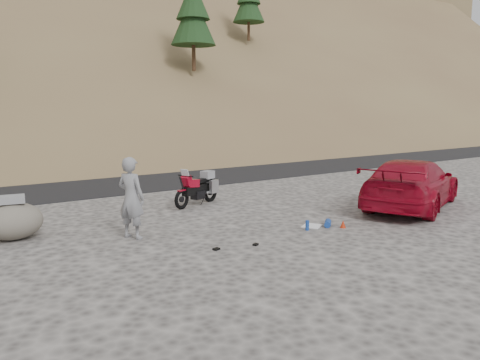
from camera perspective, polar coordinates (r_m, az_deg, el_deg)
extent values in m
plane|color=#454240|center=(11.32, -4.44, -6.24)|extent=(140.00, 140.00, 0.00)
cube|color=black|center=(19.50, -17.69, -0.26)|extent=(120.00, 7.00, 0.05)
cube|color=brown|center=(40.51, -24.27, 15.26)|extent=(110.00, 51.90, 46.72)
cube|color=brown|center=(40.55, -24.30, 15.68)|extent=(110.00, 43.28, 36.46)
cylinder|color=#381F14|center=(28.09, -5.66, 14.94)|extent=(0.22, 0.22, 1.82)
cone|color=black|center=(28.37, -5.73, 18.97)|extent=(2.60, 2.60, 2.92)
cylinder|color=#381F14|center=(34.08, 1.06, 17.92)|extent=(0.18, 0.18, 1.54)
cone|color=black|center=(34.39, 1.07, 20.72)|extent=(2.20, 2.20, 2.48)
torus|color=black|center=(13.71, -7.12, -2.36)|extent=(0.58, 0.32, 0.59)
cylinder|color=black|center=(13.71, -7.12, -2.36)|extent=(0.18, 0.12, 0.18)
torus|color=black|center=(14.76, -3.64, -1.50)|extent=(0.62, 0.35, 0.62)
cylinder|color=black|center=(14.76, -3.64, -1.50)|extent=(0.21, 0.14, 0.20)
cylinder|color=black|center=(13.70, -6.95, -0.96)|extent=(0.33, 0.18, 0.72)
cylinder|color=black|center=(13.74, -6.64, 0.50)|extent=(0.25, 0.53, 0.04)
cube|color=black|center=(14.18, -5.38, -1.15)|extent=(1.07, 0.60, 0.27)
cube|color=black|center=(14.28, -5.15, -1.81)|extent=(0.47, 0.40, 0.25)
cube|color=maroon|center=(13.98, -5.92, -0.38)|extent=(0.53, 0.42, 0.28)
cube|color=maroon|center=(13.78, -6.56, -0.07)|extent=(0.36, 0.38, 0.31)
cube|color=silver|center=(13.70, -6.75, 0.85)|extent=(0.20, 0.29, 0.23)
cube|color=black|center=(14.31, -4.84, -0.08)|extent=(0.53, 0.37, 0.11)
cube|color=black|center=(14.58, -4.01, -0.04)|extent=(0.35, 0.27, 0.09)
cube|color=silver|center=(14.50, -3.19, -0.80)|extent=(0.37, 0.23, 0.40)
cube|color=silver|center=(14.77, -4.64, -0.63)|extent=(0.37, 0.23, 0.40)
cube|color=gray|center=(14.57, -3.98, 0.66)|extent=(0.46, 0.42, 0.23)
cube|color=maroon|center=(13.66, -7.14, -1.26)|extent=(0.29, 0.20, 0.04)
cylinder|color=black|center=(14.24, -4.52, -2.44)|extent=(0.09, 0.18, 0.32)
cylinder|color=silver|center=(14.54, -3.67, -1.42)|extent=(0.41, 0.23, 0.11)
imported|color=gray|center=(10.99, -12.95, -6.90)|extent=(0.72, 0.81, 1.86)
imported|color=maroon|center=(14.81, 20.05, -3.16)|extent=(5.36, 3.80, 1.44)
ellipsoid|color=#615C53|center=(11.68, -25.96, -4.53)|extent=(1.59, 1.48, 0.84)
cube|color=gray|center=(11.58, -26.13, -2.07)|extent=(0.72, 0.59, 0.18)
cube|color=white|center=(11.89, 8.75, -5.55)|extent=(0.62, 0.61, 0.02)
cylinder|color=#183D94|center=(11.92, 10.65, -5.20)|extent=(0.40, 0.38, 0.16)
cylinder|color=#183D94|center=(11.45, 8.20, -5.49)|extent=(0.12, 0.12, 0.24)
cone|color=#B3270B|center=(11.85, 12.45, -5.27)|extent=(0.16, 0.16, 0.19)
cube|color=black|center=(9.86, -2.90, -8.40)|extent=(0.16, 0.13, 0.04)
cube|color=black|center=(10.17, 1.92, -7.85)|extent=(0.15, 0.13, 0.04)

